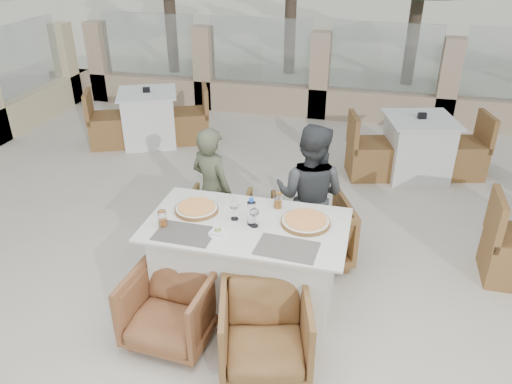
% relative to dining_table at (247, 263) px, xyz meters
% --- Properties ---
extents(ground, '(80.00, 80.00, 0.00)m').
position_rel_dining_table_xyz_m(ground, '(-0.06, 0.06, -0.39)').
color(ground, beige).
rests_on(ground, ground).
extents(sand_patch, '(30.00, 16.00, 0.01)m').
position_rel_dining_table_xyz_m(sand_patch, '(-0.06, 14.06, -0.38)').
color(sand_patch, '#F1E8C5').
rests_on(sand_patch, ground).
extents(perimeter_wall_far, '(10.00, 0.34, 1.60)m').
position_rel_dining_table_xyz_m(perimeter_wall_far, '(-0.06, 4.86, 0.42)').
color(perimeter_wall_far, tan).
rests_on(perimeter_wall_far, ground).
extents(dining_table, '(1.60, 0.90, 0.77)m').
position_rel_dining_table_xyz_m(dining_table, '(0.00, 0.00, 0.00)').
color(dining_table, silver).
rests_on(dining_table, ground).
extents(placemat_near_left, '(0.46, 0.31, 0.00)m').
position_rel_dining_table_xyz_m(placemat_near_left, '(-0.43, -0.26, 0.39)').
color(placemat_near_left, '#57524B').
rests_on(placemat_near_left, dining_table).
extents(placemat_near_right, '(0.47, 0.33, 0.00)m').
position_rel_dining_table_xyz_m(placemat_near_right, '(0.37, -0.26, 0.39)').
color(placemat_near_right, '#615C53').
rests_on(placemat_near_right, dining_table).
extents(pizza_left, '(0.44, 0.44, 0.05)m').
position_rel_dining_table_xyz_m(pizza_left, '(-0.46, 0.09, 0.41)').
color(pizza_left, orange).
rests_on(pizza_left, dining_table).
extents(pizza_right, '(0.49, 0.49, 0.05)m').
position_rel_dining_table_xyz_m(pizza_right, '(0.45, 0.11, 0.41)').
color(pizza_right, orange).
rests_on(pizza_right, dining_table).
extents(water_bottle, '(0.08, 0.08, 0.23)m').
position_rel_dining_table_xyz_m(water_bottle, '(0.04, 0.00, 0.50)').
color(water_bottle, '#C2E7FF').
rests_on(water_bottle, dining_table).
extents(wine_glass_centre, '(0.09, 0.09, 0.18)m').
position_rel_dining_table_xyz_m(wine_glass_centre, '(-0.11, 0.04, 0.48)').
color(wine_glass_centre, white).
rests_on(wine_glass_centre, dining_table).
extents(wine_glass_near, '(0.09, 0.09, 0.18)m').
position_rel_dining_table_xyz_m(wine_glass_near, '(0.07, -0.02, 0.48)').
color(wine_glass_near, white).
rests_on(wine_glass_near, dining_table).
extents(beer_glass_left, '(0.07, 0.07, 0.13)m').
position_rel_dining_table_xyz_m(beer_glass_left, '(-0.63, -0.19, 0.45)').
color(beer_glass_left, orange).
rests_on(beer_glass_left, dining_table).
extents(beer_glass_right, '(0.08, 0.08, 0.13)m').
position_rel_dining_table_xyz_m(beer_glass_right, '(0.19, 0.31, 0.45)').
color(beer_glass_right, orange).
rests_on(beer_glass_right, dining_table).
extents(olive_dish, '(0.14, 0.14, 0.04)m').
position_rel_dining_table_xyz_m(olive_dish, '(-0.18, -0.20, 0.41)').
color(olive_dish, white).
rests_on(olive_dish, dining_table).
extents(armchair_far_left, '(0.63, 0.65, 0.56)m').
position_rel_dining_table_xyz_m(armchair_far_left, '(-0.50, 0.76, -0.11)').
color(armchair_far_left, olive).
rests_on(armchair_far_left, ground).
extents(armchair_far_right, '(0.89, 0.90, 0.63)m').
position_rel_dining_table_xyz_m(armchair_far_right, '(0.43, 0.74, -0.07)').
color(armchair_far_right, brown).
rests_on(armchair_far_right, ground).
extents(armchair_near_left, '(0.67, 0.69, 0.59)m').
position_rel_dining_table_xyz_m(armchair_near_left, '(-0.45, -0.56, -0.09)').
color(armchair_near_left, brown).
rests_on(armchair_near_left, ground).
extents(armchair_near_right, '(0.78, 0.80, 0.60)m').
position_rel_dining_table_xyz_m(armchair_near_right, '(0.30, -0.64, -0.09)').
color(armchair_near_right, brown).
rests_on(armchair_near_right, ground).
extents(diner_left, '(0.54, 0.46, 1.26)m').
position_rel_dining_table_xyz_m(diner_left, '(-0.54, 0.73, 0.24)').
color(diner_left, '#50553E').
rests_on(diner_left, ground).
extents(diner_right, '(0.75, 0.63, 1.38)m').
position_rel_dining_table_xyz_m(diner_right, '(0.40, 0.73, 0.30)').
color(diner_right, '#3B3E40').
rests_on(diner_right, ground).
extents(bg_table_a, '(1.83, 1.40, 0.77)m').
position_rel_dining_table_xyz_m(bg_table_a, '(-2.31, 3.10, 0.00)').
color(bg_table_a, white).
rests_on(bg_table_a, ground).
extents(bg_table_b, '(1.80, 1.21, 0.77)m').
position_rel_dining_table_xyz_m(bg_table_b, '(1.45, 2.90, 0.00)').
color(bg_table_b, silver).
rests_on(bg_table_b, ground).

